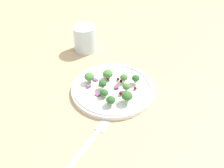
{
  "coord_description": "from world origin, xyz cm",
  "views": [
    {
      "loc": [
        24.52,
        -46.76,
        46.3
      ],
      "look_at": [
        -1.77,
        -0.43,
        2.7
      ],
      "focal_mm": 40.38,
      "sensor_mm": 36.0,
      "label": 1
    }
  ],
  "objects": [
    {
      "name": "fork",
      "position": [
        2.52,
        -19.01,
        0.25
      ],
      "size": [
        2.45,
        18.62,
        0.5
      ],
      "color": "silver",
      "rests_on": "ground_plane"
    },
    {
      "name": "broccoli_floret_8",
      "position": [
        4.41,
        -3.54,
        3.42
      ],
      "size": [
        2.84,
        2.84,
        2.88
      ],
      "color": "#8EB77A",
      "rests_on": "plate"
    },
    {
      "name": "broccoli_floret_5",
      "position": [
        -4.76,
        2.41,
        3.15
      ],
      "size": [
        2.86,
        2.86,
        2.9
      ],
      "color": "#9EC684",
      "rests_on": "plate"
    },
    {
      "name": "broccoli_floret_1",
      "position": [
        0.47,
        3.2,
        3.19
      ],
      "size": [
        2.15,
        2.15,
        2.18
      ],
      "color": "#ADD18E",
      "rests_on": "plate"
    },
    {
      "name": "onion_bit_3",
      "position": [
        -0.56,
        -0.49,
        1.79
      ],
      "size": [
        1.58,
        1.62,
        0.41
      ],
      "primitive_type": "cube",
      "rotation": [
        0.0,
        0.0,
        0.52
      ],
      "color": "#843D75",
      "rests_on": "plate"
    },
    {
      "name": "dressing_pool",
      "position": [
        -1.77,
        -0.43,
        1.3
      ],
      "size": [
        13.41,
        13.41,
        0.2
      ],
      "primitive_type": "cylinder",
      "color": "white",
      "rests_on": "plate"
    },
    {
      "name": "cranberry_2",
      "position": [
        -4.39,
        1.81,
        2.01
      ],
      "size": [
        0.81,
        0.81,
        0.81
      ],
      "primitive_type": "sphere",
      "color": "#4C0A14",
      "rests_on": "plate"
    },
    {
      "name": "onion_bit_0",
      "position": [
        -3.53,
        -5.01,
        1.6
      ],
      "size": [
        1.47,
        1.35,
        0.41
      ],
      "primitive_type": "cube",
      "rotation": [
        0.0,
        0.0,
        1.37
      ],
      "color": "#934C84",
      "rests_on": "plate"
    },
    {
      "name": "broccoli_floret_2",
      "position": [
        1.25,
        -6.39,
        2.91
      ],
      "size": [
        2.38,
        2.38,
        2.41
      ],
      "color": "#ADD18E",
      "rests_on": "plate"
    },
    {
      "name": "ground_plane",
      "position": [
        0.0,
        0.0,
        -1.0
      ],
      "size": [
        180.0,
        180.0,
        2.0
      ],
      "primitive_type": "cube",
      "color": "tan"
    },
    {
      "name": "onion_bit_4",
      "position": [
        -7.48,
        -0.01,
        1.57
      ],
      "size": [
        1.59,
        1.27,
        0.56
      ],
      "primitive_type": "cube",
      "rotation": [
        0.0,
        0.0,
        2.81
      ],
      "color": "#934C84",
      "rests_on": "plate"
    },
    {
      "name": "broccoli_floret_7",
      "position": [
        -5.51,
        4.14,
        2.44
      ],
      "size": [
        1.97,
        1.97,
        1.99
      ],
      "color": "#9EC684",
      "rests_on": "plate"
    },
    {
      "name": "onion_bit_2",
      "position": [
        -7.58,
        -3.24,
        1.84
      ],
      "size": [
        1.54,
        1.54,
        0.34
      ],
      "primitive_type": "cube",
      "rotation": [
        0.0,
        0.0,
        2.58
      ],
      "color": "#934C84",
      "rests_on": "plate"
    },
    {
      "name": "broccoli_floret_3",
      "position": [
        2.41,
        -0.17,
        3.14
      ],
      "size": [
        2.11,
        2.11,
        2.13
      ],
      "color": "#ADD18E",
      "rests_on": "plate"
    },
    {
      "name": "broccoli_floret_0",
      "position": [
        -3.7,
        -2.17,
        3.27
      ],
      "size": [
        2.19,
        2.19,
        2.21
      ],
      "color": "#8EB77A",
      "rests_on": "plate"
    },
    {
      "name": "cranberry_4",
      "position": [
        4.2,
        1.92,
        1.99
      ],
      "size": [
        0.85,
        0.85,
        0.85
      ],
      "primitive_type": "sphere",
      "color": "maroon",
      "rests_on": "plate"
    },
    {
      "name": "cranberry_1",
      "position": [
        0.75,
        -6.14,
        2.07
      ],
      "size": [
        0.94,
        0.94,
        0.94
      ],
      "primitive_type": "sphere",
      "color": "maroon",
      "rests_on": "plate"
    },
    {
      "name": "broccoli_floret_9",
      "position": [
        3.07,
        4.43,
        3.25
      ],
      "size": [
        2.19,
        2.19,
        2.22
      ],
      "color": "#8EB77A",
      "rests_on": "plate"
    },
    {
      "name": "broccoli_floret_6",
      "position": [
        -8.59,
        -1.34,
        3.19
      ],
      "size": [
        2.79,
        2.79,
        2.83
      ],
      "color": "#8EB77A",
      "rests_on": "plate"
    },
    {
      "name": "plate",
      "position": [
        -1.77,
        -0.43,
        0.86
      ],
      "size": [
        23.12,
        23.12,
        1.7
      ],
      "color": "white",
      "rests_on": "ground_plane"
    },
    {
      "name": "water_glass",
      "position": [
        -20.67,
        14.36,
        4.35
      ],
      "size": [
        7.65,
        7.65,
        8.69
      ],
      "primitive_type": "cylinder",
      "color": "silver",
      "rests_on": "ground_plane"
    },
    {
      "name": "broccoli_floret_4",
      "position": [
        -1.84,
        -4.55,
        2.56
      ],
      "size": [
        2.19,
        2.19,
        2.22
      ],
      "color": "#9EC684",
      "rests_on": "plate"
    },
    {
      "name": "cranberry_5",
      "position": [
        1.91,
        -2.06,
        2.2
      ],
      "size": [
        1.0,
        1.0,
        1.0
      ],
      "primitive_type": "sphere",
      "color": "maroon",
      "rests_on": "plate"
    },
    {
      "name": "cranberry_3",
      "position": [
        -1.83,
        3.19,
        1.97
      ],
      "size": [
        0.83,
        0.83,
        0.83
      ],
      "primitive_type": "sphere",
      "color": "maroon",
      "rests_on": "plate"
    },
    {
      "name": "onion_bit_1",
      "position": [
        -4.91,
        -0.97,
        1.81
      ],
      "size": [
        1.4,
        1.42,
        0.54
      ],
      "primitive_type": "cube",
      "rotation": [
        0.0,
        0.0,
        0.53
      ],
      "color": "#934C84",
      "rests_on": "plate"
    },
    {
      "name": "cranberry_0",
      "position": [
        -0.83,
        3.12,
        1.67
      ],
      "size": [
        0.79,
        0.79,
        0.79
      ],
      "primitive_type": "sphere",
      "color": "#4C0A14",
      "rests_on": "plate"
    }
  ]
}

